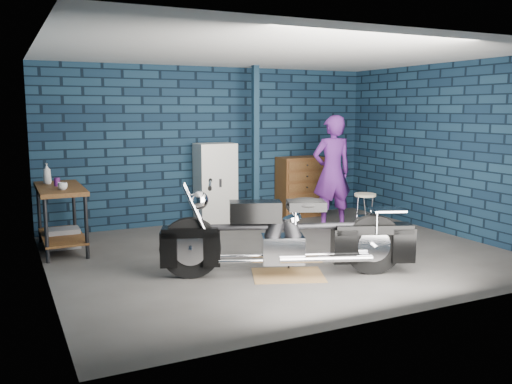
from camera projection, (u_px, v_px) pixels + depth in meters
ground at (280, 254)px, 7.46m from camera, size 6.00×6.00×0.00m
room_walls at (263, 114)px, 7.67m from camera, size 6.02×5.01×2.71m
support_post at (255, 146)px, 9.23m from camera, size 0.10×0.10×2.70m
workbench at (61, 218)px, 7.61m from camera, size 0.60×1.40×0.91m
drip_mat at (288, 275)px, 6.50m from camera, size 1.01×0.89×0.01m
motorcycle at (288, 229)px, 6.42m from camera, size 2.66×1.59×1.14m
person at (332, 172)px, 8.98m from camera, size 0.74×0.54×1.88m
storage_bin at (63, 238)px, 7.78m from camera, size 0.45×0.32×0.28m
locker at (215, 184)px, 9.31m from camera, size 0.65×0.47×1.40m
tool_chest at (301, 187)px, 10.06m from camera, size 0.83×0.46×1.10m
shop_stool at (365, 213)px, 8.75m from camera, size 0.35×0.35×0.63m
cup_a at (63, 186)px, 7.21m from camera, size 0.16×0.16×0.10m
mug_purple at (57, 182)px, 7.57m from camera, size 0.11×0.11×0.12m
bottle at (47, 174)px, 7.78m from camera, size 0.14×0.14×0.30m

